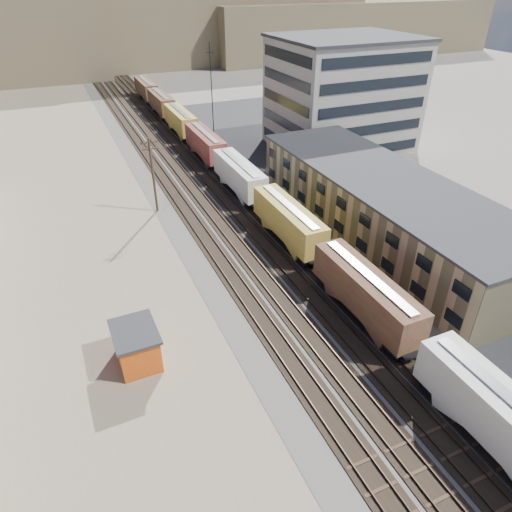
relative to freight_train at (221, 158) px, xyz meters
name	(u,v)px	position (x,y,z in m)	size (l,w,h in m)	color
ground	(422,437)	(-3.80, -50.57, -2.79)	(300.00, 300.00, 0.00)	#6B6356
ballast_bed	(200,180)	(-3.80, -0.57, -2.76)	(18.00, 200.00, 0.06)	#4C4742
dirt_yard	(69,235)	(-23.80, -10.57, -2.78)	(24.00, 180.00, 0.03)	#807158
asphalt_lot	(376,193)	(18.20, -15.57, -2.77)	(26.00, 120.00, 0.04)	#232326
rail_tracks	(196,180)	(-4.35, -0.57, -2.68)	(11.40, 200.00, 0.24)	black
freight_train	(221,158)	(0.00, 0.00, 0.00)	(3.00, 119.74, 4.46)	black
warehouse	(383,206)	(11.18, -25.57, 0.86)	(12.40, 40.40, 7.25)	tan
office_tower	(342,94)	(24.15, 4.39, 6.47)	(22.60, 18.60, 18.45)	#9E998E
utility_pole_north	(153,174)	(-12.30, -8.57, 2.50)	(2.20, 0.32, 10.00)	#382619
radio_mast	(212,101)	(2.20, 9.43, 6.33)	(1.20, 0.16, 18.00)	black
hills_north	(90,16)	(-3.63, 117.35, 11.31)	(265.00, 80.00, 32.00)	brown
maintenance_shed	(137,346)	(-20.24, -35.38, -1.09)	(3.58, 4.59, 3.32)	#CD4E13
parked_car_red	(502,309)	(11.90, -43.15, -2.01)	(1.84, 4.59, 1.56)	#A5130F
parked_car_blue	(349,151)	(23.69, -0.31, -2.07)	(2.42, 5.24, 1.46)	navy
parked_car_far	(385,170)	(23.53, -10.55, -1.97)	(1.95, 4.84, 1.65)	silver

